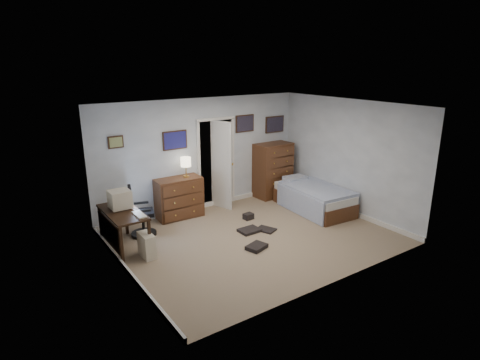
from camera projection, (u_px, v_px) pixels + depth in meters
The scene contains 15 objects.
floor at pixel (254, 238), 7.72m from camera, with size 5.00×4.00×0.02m, color gray.
computer_desk at pixel (118, 221), 7.08m from camera, with size 0.58×1.24×0.71m.
crt_monitor at pixel (120, 199), 7.16m from camera, with size 0.37×0.35×0.34m.
keyboard at pixel (139, 215), 6.90m from camera, with size 0.14×0.38×0.02m, color beige.
pc_tower at pixel (147, 245), 6.90m from camera, with size 0.20×0.40×0.43m.
office_chair at pixel (140, 217), 7.69m from camera, with size 0.60×0.60×1.00m.
media_stack at pixel (96, 206), 8.16m from camera, with size 0.17×0.17×0.84m, color maroon.
low_dresser at pixel (179, 198), 8.60m from camera, with size 0.98×0.49×0.87m, color #58341B.
table_lamp at pixel (186, 163), 8.50m from camera, with size 0.23×0.23×0.43m.
doorway at pixel (210, 161), 9.41m from camera, with size 0.96×1.12×2.05m.
tall_dresser at pixel (273, 170), 9.90m from camera, with size 0.91×0.53×1.33m, color #58341B.
headboard_bookcase at pixel (288, 174), 10.38m from camera, with size 0.92×0.29×0.82m.
bed at pixel (313, 198), 9.06m from camera, with size 1.11×1.92×0.61m.
wall_posters at pixel (224, 130), 9.08m from camera, with size 4.38×0.04×0.60m.
floor_clutter at pixel (254, 232), 7.85m from camera, with size 1.05×1.51×0.13m.
Camera 1 is at (-4.21, -5.69, 3.28)m, focal length 30.00 mm.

